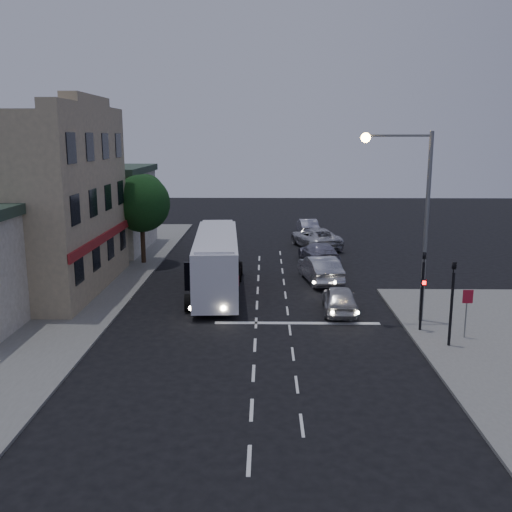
{
  "coord_description": "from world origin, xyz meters",
  "views": [
    {
      "loc": [
        0.43,
        -24.4,
        8.85
      ],
      "look_at": [
        -0.09,
        7.38,
        2.2
      ],
      "focal_mm": 40.0,
      "sensor_mm": 36.0,
      "label": 1
    }
  ],
  "objects_px": {
    "tour_bus": "(217,260)",
    "street_tree": "(141,201)",
    "regulatory_sign": "(467,306)",
    "car_sedan_c": "(316,238)",
    "car_sedan_b": "(319,253)",
    "traffic_signal_side": "(452,293)",
    "traffic_signal_main": "(423,282)",
    "streetlight": "(413,205)",
    "car_suv": "(339,299)",
    "car_sedan_a": "(320,269)",
    "car_extra": "(307,227)"
  },
  "relations": [
    {
      "from": "car_sedan_c",
      "to": "streetlight",
      "type": "xyz_separation_m",
      "value": [
        2.81,
        -19.08,
        4.91
      ]
    },
    {
      "from": "tour_bus",
      "to": "traffic_signal_main",
      "type": "distance_m",
      "value": 12.17
    },
    {
      "from": "car_extra",
      "to": "traffic_signal_main",
      "type": "bearing_deg",
      "value": 92.96
    },
    {
      "from": "car_suv",
      "to": "regulatory_sign",
      "type": "height_order",
      "value": "regulatory_sign"
    },
    {
      "from": "street_tree",
      "to": "car_sedan_a",
      "type": "bearing_deg",
      "value": -22.36
    },
    {
      "from": "regulatory_sign",
      "to": "streetlight",
      "type": "bearing_deg",
      "value": 128.75
    },
    {
      "from": "tour_bus",
      "to": "car_sedan_b",
      "type": "distance_m",
      "value": 10.32
    },
    {
      "from": "car_suv",
      "to": "regulatory_sign",
      "type": "bearing_deg",
      "value": 144.26
    },
    {
      "from": "car_extra",
      "to": "traffic_signal_side",
      "type": "bearing_deg",
      "value": 93.86
    },
    {
      "from": "tour_bus",
      "to": "car_sedan_b",
      "type": "xyz_separation_m",
      "value": [
        6.66,
        7.8,
        -1.12
      ]
    },
    {
      "from": "car_sedan_b",
      "to": "traffic_signal_main",
      "type": "xyz_separation_m",
      "value": [
        3.32,
        -14.75,
        1.68
      ]
    },
    {
      "from": "car_extra",
      "to": "street_tree",
      "type": "distance_m",
      "value": 18.14
    },
    {
      "from": "car_sedan_b",
      "to": "street_tree",
      "type": "height_order",
      "value": "street_tree"
    },
    {
      "from": "traffic_signal_side",
      "to": "street_tree",
      "type": "xyz_separation_m",
      "value": [
        -16.51,
        16.22,
        2.08
      ]
    },
    {
      "from": "car_suv",
      "to": "streetlight",
      "type": "height_order",
      "value": "streetlight"
    },
    {
      "from": "tour_bus",
      "to": "street_tree",
      "type": "xyz_separation_m",
      "value": [
        -5.83,
        7.3,
        2.64
      ]
    },
    {
      "from": "car_sedan_b",
      "to": "streetlight",
      "type": "relative_size",
      "value": 0.57
    },
    {
      "from": "car_suv",
      "to": "car_sedan_c",
      "type": "xyz_separation_m",
      "value": [
        0.28,
        17.48,
        0.11
      ]
    },
    {
      "from": "streetlight",
      "to": "street_tree",
      "type": "height_order",
      "value": "streetlight"
    },
    {
      "from": "car_sedan_a",
      "to": "car_extra",
      "type": "height_order",
      "value": "car_sedan_a"
    },
    {
      "from": "car_sedan_c",
      "to": "regulatory_sign",
      "type": "distance_m",
      "value": 22.05
    },
    {
      "from": "car_sedan_b",
      "to": "car_extra",
      "type": "distance_m",
      "value": 12.07
    },
    {
      "from": "traffic_signal_main",
      "to": "car_extra",
      "type": "bearing_deg",
      "value": 96.98
    },
    {
      "from": "tour_bus",
      "to": "car_sedan_b",
      "type": "height_order",
      "value": "tour_bus"
    },
    {
      "from": "car_suv",
      "to": "car_extra",
      "type": "xyz_separation_m",
      "value": [
        0.06,
        23.8,
        0.03
      ]
    },
    {
      "from": "car_suv",
      "to": "car_sedan_c",
      "type": "distance_m",
      "value": 17.48
    },
    {
      "from": "traffic_signal_main",
      "to": "street_tree",
      "type": "distance_m",
      "value": 21.38
    },
    {
      "from": "traffic_signal_main",
      "to": "streetlight",
      "type": "height_order",
      "value": "streetlight"
    },
    {
      "from": "car_sedan_b",
      "to": "streetlight",
      "type": "height_order",
      "value": "streetlight"
    },
    {
      "from": "streetlight",
      "to": "street_tree",
      "type": "bearing_deg",
      "value": 140.49
    },
    {
      "from": "car_suv",
      "to": "traffic_signal_main",
      "type": "relative_size",
      "value": 1.01
    },
    {
      "from": "car_suv",
      "to": "traffic_signal_side",
      "type": "bearing_deg",
      "value": 131.9
    },
    {
      "from": "car_sedan_b",
      "to": "traffic_signal_side",
      "type": "relative_size",
      "value": 1.25
    },
    {
      "from": "car_suv",
      "to": "regulatory_sign",
      "type": "xyz_separation_m",
      "value": [
        5.05,
        -4.04,
        0.89
      ]
    },
    {
      "from": "traffic_signal_side",
      "to": "streetlight",
      "type": "distance_m",
      "value": 4.84
    },
    {
      "from": "tour_bus",
      "to": "regulatory_sign",
      "type": "distance_m",
      "value": 14.14
    },
    {
      "from": "car_suv",
      "to": "streetlight",
      "type": "bearing_deg",
      "value": 155.55
    },
    {
      "from": "car_sedan_b",
      "to": "traffic_signal_side",
      "type": "bearing_deg",
      "value": 93.12
    },
    {
      "from": "car_extra",
      "to": "streetlight",
      "type": "bearing_deg",
      "value": 92.78
    },
    {
      "from": "car_suv",
      "to": "streetlight",
      "type": "xyz_separation_m",
      "value": [
        3.09,
        -1.6,
        5.03
      ]
    },
    {
      "from": "regulatory_sign",
      "to": "car_sedan_b",
      "type": "bearing_deg",
      "value": 107.66
    },
    {
      "from": "regulatory_sign",
      "to": "traffic_signal_main",
      "type": "bearing_deg",
      "value": 149.16
    },
    {
      "from": "car_sedan_c",
      "to": "car_sedan_b",
      "type": "bearing_deg",
      "value": 71.34
    },
    {
      "from": "car_sedan_b",
      "to": "traffic_signal_side",
      "type": "xyz_separation_m",
      "value": [
        4.02,
        -16.72,
        1.68
      ]
    },
    {
      "from": "regulatory_sign",
      "to": "car_sedan_c",
      "type": "bearing_deg",
      "value": 102.5
    },
    {
      "from": "streetlight",
      "to": "street_tree",
      "type": "distance_m",
      "value": 20.19
    },
    {
      "from": "car_suv",
      "to": "car_sedan_b",
      "type": "bearing_deg",
      "value": -87.24
    },
    {
      "from": "car_sedan_c",
      "to": "regulatory_sign",
      "type": "xyz_separation_m",
      "value": [
        4.77,
        -21.51,
        0.77
      ]
    },
    {
      "from": "car_sedan_c",
      "to": "traffic_signal_side",
      "type": "height_order",
      "value": "traffic_signal_side"
    },
    {
      "from": "tour_bus",
      "to": "car_sedan_a",
      "type": "xyz_separation_m",
      "value": [
        6.23,
        2.34,
        -1.03
      ]
    }
  ]
}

